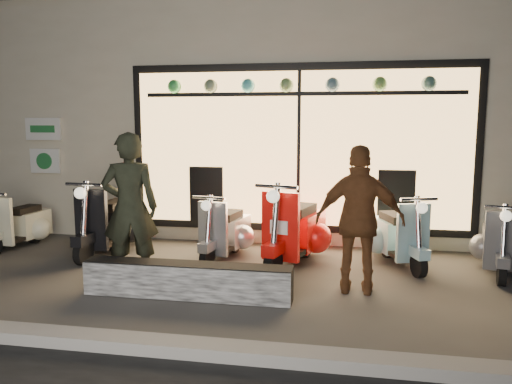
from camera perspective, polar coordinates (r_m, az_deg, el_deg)
ground at (r=6.39m, az=-4.18°, el=-10.04°), size 40.00×40.00×0.00m
kerb at (r=4.60m, az=-10.66°, el=-16.91°), size 40.00×0.25×0.12m
shop_building at (r=10.97m, az=2.26°, el=8.75°), size 10.20×6.23×4.20m
graffiti_barrier at (r=5.79m, az=-7.84°, el=-9.97°), size 2.39×0.28×0.40m
scooter_silver at (r=7.38m, az=-3.29°, el=-4.49°), size 0.57×1.33×0.94m
scooter_red at (r=7.10m, az=4.75°, el=-4.35°), size 0.80×1.60×1.14m
scooter_black at (r=7.97m, az=-16.02°, el=-3.40°), size 0.56×1.54×1.10m
scooter_cream at (r=8.77m, az=-25.03°, el=-3.32°), size 0.47×1.27×0.91m
scooter_blue at (r=7.34m, az=15.69°, el=-4.74°), size 0.73×1.36×0.98m
scooter_grey at (r=7.43m, az=26.03°, el=-5.26°), size 0.59×1.32×0.94m
man at (r=6.34m, az=-14.20°, el=-1.76°), size 0.79×0.65×1.86m
woman at (r=5.85m, az=11.77°, el=-3.18°), size 1.02×0.45×1.72m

